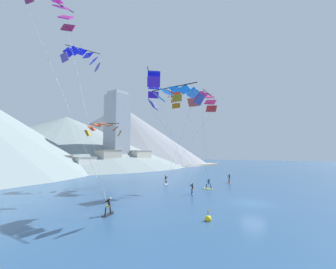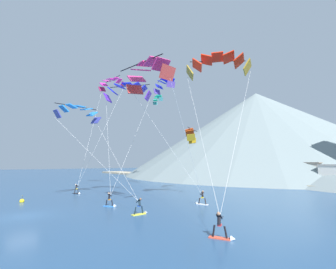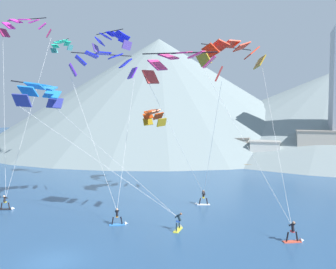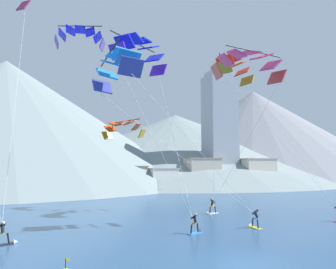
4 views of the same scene
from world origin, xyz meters
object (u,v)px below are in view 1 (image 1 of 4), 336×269
Objects in this scene: kitesurfer_near_lead at (109,209)px; kitesurfer_far_right at (207,186)px; kitesurfer_far_left at (165,182)px; parafoil_kite_far_right at (176,96)px; parafoil_kite_mid_center at (154,82)px; kitesurfer_mid_center at (192,191)px; parafoil_kite_distant_mid_solo at (104,128)px; parafoil_kite_near_trail at (176,97)px; parafoil_kite_distant_high_outer at (81,56)px; kitesurfer_near_trail at (229,180)px; race_marker_buoy at (208,219)px; parafoil_kite_near_lead at (53,7)px; parafoil_kite_far_left at (204,100)px.

kitesurfer_near_lead is 19.24m from kitesurfer_far_right.
kitesurfer_near_lead is at bearing -155.84° from kitesurfer_far_left.
kitesurfer_far_left is 8.54m from kitesurfer_far_right.
parafoil_kite_far_right is (-12.31, -2.63, 11.63)m from kitesurfer_far_right.
parafoil_kite_mid_center is at bearing 63.12° from parafoil_kite_far_right.
parafoil_kite_distant_mid_solo is (-3.02, 16.08, 9.61)m from kitesurfer_mid_center.
kitesurfer_far_left is at bearing 178.74° from parafoil_kite_near_trail.
parafoil_kite_distant_mid_solo is (10.65, 15.63, 9.59)m from kitesurfer_near_lead.
kitesurfer_near_lead is 1.01× the size of kitesurfer_far_right.
parafoil_kite_distant_high_outer is (-8.58, 14.56, 20.17)m from kitesurfer_mid_center.
kitesurfer_far_right is 0.11× the size of parafoil_kite_mid_center.
kitesurfer_far_left is at bearing 139.14° from kitesurfer_near_trail.
parafoil_kite_near_trail is at bearing 69.13° from kitesurfer_far_right.
race_marker_buoy is (-3.19, -5.52, -11.96)m from parafoil_kite_far_right.
kitesurfer_near_lead is 0.08× the size of parafoil_kite_near_lead.
kitesurfer_near_trail is at bearing 0.83° from kitesurfer_near_lead.
parafoil_kite_far_right is 13.55m from race_marker_buoy.
parafoil_kite_near_trail is 16.28× the size of race_marker_buoy.
parafoil_kite_distant_mid_solo is at bearing 120.28° from parafoil_kite_far_left.
kitesurfer_near_trail is 24.90m from parafoil_kite_far_right.
parafoil_kite_far_right is at bearing -144.47° from parafoil_kite_near_trail.
kitesurfer_near_trail reaches higher than kitesurfer_mid_center.
parafoil_kite_distant_mid_solo is at bearing 86.68° from parafoil_kite_mid_center.
race_marker_buoy is (-15.66, -8.67, -14.44)m from parafoil_kite_far_left.
kitesurfer_far_right is 31.00m from parafoil_kite_near_lead.
parafoil_kite_mid_center is 7.54m from parafoil_kite_far_right.
parafoil_kite_far_left is 2.68× the size of parafoil_kite_distant_mid_solo.
kitesurfer_far_right is 0.32× the size of parafoil_kite_distant_mid_solo.
kitesurfer_mid_center is 27.46m from parafoil_kite_near_lead.
parafoil_kite_distant_mid_solo reaches higher than kitesurfer_far_right.
parafoil_kite_far_right is at bearing -19.96° from kitesurfer_near_lead.
kitesurfer_mid_center is at bearing -169.24° from parafoil_kite_far_left.
kitesurfer_near_trail is 38.32m from parafoil_kite_near_lead.
kitesurfer_near_trail is 1.79× the size of race_marker_buoy.
parafoil_kite_far_right is 18.77m from parafoil_kite_distant_high_outer.
kitesurfer_far_left is (5.61, 9.10, 0.05)m from kitesurfer_mid_center.
parafoil_kite_far_right is (-6.74, -2.07, 11.66)m from kitesurfer_mid_center.
kitesurfer_mid_center is 10.69m from kitesurfer_far_left.
parafoil_kite_mid_center is 15.10× the size of race_marker_buoy.
kitesurfer_far_left is 0.33× the size of parafoil_kite_distant_mid_solo.
parafoil_kite_far_left is at bearing 28.97° from race_marker_buoy.
kitesurfer_near_trail is 0.34× the size of parafoil_kite_distant_mid_solo.
kitesurfer_far_right reaches higher than kitesurfer_near_lead.
parafoil_kite_near_trail reaches higher than parafoil_kite_far_right.
parafoil_kite_near_lead reaches higher than parafoil_kite_mid_center.
kitesurfer_near_lead is at bearing -159.11° from parafoil_kite_near_trail.
kitesurfer_far_left reaches higher than kitesurfer_mid_center.
parafoil_kite_distant_mid_solo is at bearing 33.75° from parafoil_kite_near_lead.
parafoil_kite_distant_high_outer reaches higher than kitesurfer_near_lead.
parafoil_kite_mid_center is (12.86, -3.14, -5.53)m from parafoil_kite_near_lead.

